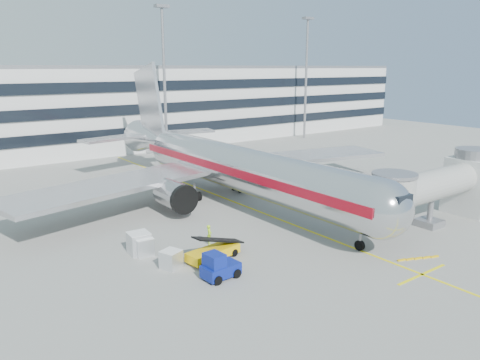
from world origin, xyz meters
TOP-DOWN VIEW (x-y plane):
  - ground at (0.00, 0.00)m, footprint 180.00×180.00m
  - lead_in_line at (0.00, 10.00)m, footprint 0.25×70.00m
  - stop_bar at (0.00, -14.00)m, footprint 6.00×0.25m
  - main_jet at (0.00, 11.72)m, footprint 50.95×48.70m
  - jet_bridge at (12.18, -8.00)m, footprint 17.80×4.50m
  - terminal at (0.00, 57.95)m, footprint 150.00×24.25m
  - light_mast_centre at (8.00, 42.00)m, footprint 2.40×1.20m
  - light_mast_east at (42.00, 42.00)m, footprint 2.40×1.20m
  - belt_loader at (-11.19, -2.11)m, footprint 4.96×2.30m
  - baggage_tug at (-12.81, -5.37)m, footprint 2.90×1.97m
  - cargo_container_left at (-15.48, 2.68)m, footprint 1.86×1.86m
  - cargo_container_right at (-15.34, 2.13)m, footprint 1.58×1.58m
  - cargo_container_front at (-14.76, -1.59)m, footprint 1.77×1.77m
  - ramp_worker at (-9.58, 0.93)m, footprint 0.70×0.78m

SIDE VIEW (x-z plane):
  - ground at x=0.00m, z-range 0.00..0.00m
  - lead_in_line at x=0.00m, z-range 0.00..0.01m
  - stop_bar at x=0.00m, z-range 0.00..0.01m
  - belt_loader at x=-11.19m, z-range -0.50..1.82m
  - cargo_container_front at x=-14.76m, z-range 0.00..1.46m
  - cargo_container_right at x=-15.34m, z-range 0.00..1.55m
  - ramp_worker at x=-9.58m, z-range 0.00..1.78m
  - baggage_tug at x=-12.81m, z-range -0.14..1.96m
  - cargo_container_left at x=-15.48m, z-range 0.01..1.83m
  - jet_bridge at x=12.18m, z-range 0.37..7.37m
  - main_jet at x=0.00m, z-range -3.79..12.26m
  - terminal at x=0.00m, z-range 0.00..15.60m
  - light_mast_centre at x=8.00m, z-range 2.15..27.60m
  - light_mast_east at x=42.00m, z-range 2.15..27.60m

